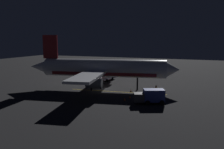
{
  "coord_description": "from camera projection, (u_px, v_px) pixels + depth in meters",
  "views": [
    {
      "loc": [
        48.51,
        21.43,
        11.53
      ],
      "look_at": [
        0.0,
        2.0,
        3.5
      ],
      "focal_mm": 36.86,
      "sensor_mm": 36.0,
      "label": 1
    }
  ],
  "objects": [
    {
      "name": "traffic_cone_under_wing",
      "position": [
        131.0,
        91.0,
        50.95
      ],
      "size": [
        0.5,
        0.5,
        0.55
      ],
      "color": "#EA590F",
      "rests_on": "ground_plane"
    },
    {
      "name": "catering_truck",
      "position": [
        107.0,
        76.0,
        64.7
      ],
      "size": [
        6.58,
        2.77,
        2.65
      ],
      "color": "silver",
      "rests_on": "ground_plane"
    },
    {
      "name": "traffic_cone_near_left",
      "position": [
        125.0,
        99.0,
        43.6
      ],
      "size": [
        0.5,
        0.5,
        0.55
      ],
      "color": "#EA590F",
      "rests_on": "ground_plane"
    },
    {
      "name": "ground_plane",
      "position": [
        104.0,
        89.0,
        54.15
      ],
      "size": [
        180.0,
        180.0,
        0.2
      ],
      "primitive_type": "cube",
      "color": "black"
    },
    {
      "name": "airliner",
      "position": [
        102.0,
        69.0,
        53.52
      ],
      "size": [
        32.28,
        35.55,
        12.54
      ],
      "color": "silver",
      "rests_on": "ground_plane"
    },
    {
      "name": "ground_crew_worker",
      "position": [
        156.0,
        89.0,
        49.45
      ],
      "size": [
        0.4,
        0.4,
        1.74
      ],
      "color": "black",
      "rests_on": "ground_plane"
    },
    {
      "name": "traffic_cone_near_right",
      "position": [
        130.0,
        97.0,
        45.37
      ],
      "size": [
        0.5,
        0.5,
        0.55
      ],
      "color": "#EA590F",
      "rests_on": "ground_plane"
    },
    {
      "name": "baggage_truck",
      "position": [
        151.0,
        97.0,
        41.37
      ],
      "size": [
        4.08,
        5.8,
        2.64
      ],
      "color": "navy",
      "rests_on": "ground_plane"
    },
    {
      "name": "apron_guide_stripe",
      "position": [
        117.0,
        92.0,
        50.99
      ],
      "size": [
        2.96,
        21.42,
        0.01
      ],
      "primitive_type": "cube",
      "rotation": [
        0.0,
        0.0,
        0.13
      ],
      "color": "gold",
      "rests_on": "ground_plane"
    }
  ]
}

